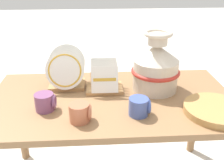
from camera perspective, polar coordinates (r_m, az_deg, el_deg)
The scene contains 8 objects.
display_table at distance 1.53m, azimuth 0.00°, elevation -6.40°, with size 1.40×0.75×0.67m.
ceramic_vase at distance 1.55m, azimuth 9.52°, elevation 3.01°, with size 0.29×0.29×0.35m.
dish_rack_round_plates at distance 1.60m, azimuth -9.95°, elevation 1.80°, with size 0.22×0.21×0.24m.
dish_rack_square_plates at distance 1.56m, azimuth -1.68°, elevation -0.28°, with size 0.21×0.19×0.17m.
wicker_charger_stack at distance 1.44m, azimuth 21.64°, elevation -6.07°, with size 0.32×0.32×0.04m.
mug_terracotta_glaze at distance 1.28m, azimuth -6.90°, elevation -7.04°, with size 0.11×0.10×0.09m.
mug_cobalt_glaze at distance 1.32m, azimuth 6.01°, elevation -5.78°, with size 0.11×0.10×0.09m.
mug_plum_glaze at distance 1.40m, azimuth -14.28°, elevation -4.66°, with size 0.11×0.10×0.09m.
Camera 1 is at (-0.08, -1.31, 1.39)m, focal length 42.00 mm.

